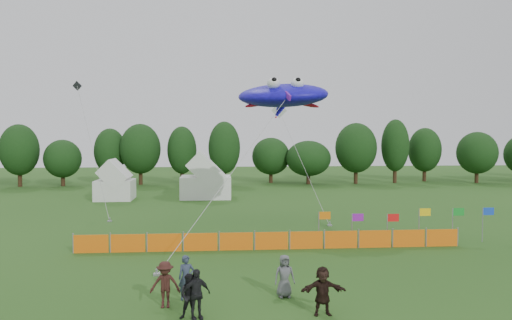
{
  "coord_description": "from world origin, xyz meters",
  "views": [
    {
      "loc": [
        -2.08,
        -19.67,
        6.55
      ],
      "look_at": [
        0.0,
        6.0,
        5.2
      ],
      "focal_mm": 35.0,
      "sensor_mm": 36.0,
      "label": 1
    }
  ],
  "objects": [
    {
      "name": "spectator_c",
      "position": [
        -4.0,
        -0.95,
        0.88
      ],
      "size": [
        1.17,
        0.7,
        1.76
      ],
      "primitive_type": "imported",
      "rotation": [
        0.0,
        0.0,
        -0.04
      ],
      "color": "#371A16",
      "rests_on": "ground"
    },
    {
      "name": "barrier_fence",
      "position": [
        1.05,
        8.12,
        0.5
      ],
      "size": [
        21.9,
        0.06,
        1.0
      ],
      "color": "orange",
      "rests_on": "ground"
    },
    {
      "name": "tent_left",
      "position": [
        -12.1,
        30.76,
        1.63
      ],
      "size": [
        3.66,
        3.66,
        3.23
      ],
      "color": "silver",
      "rests_on": "ground"
    },
    {
      "name": "tent_right",
      "position": [
        -3.11,
        31.34,
        1.84
      ],
      "size": [
        5.17,
        4.13,
        3.65
      ],
      "color": "white",
      "rests_on": "ground"
    },
    {
      "name": "spectator_d",
      "position": [
        -2.8,
        -2.23,
        0.9
      ],
      "size": [
        1.14,
        0.8,
        1.79
      ],
      "primitive_type": "imported",
      "rotation": [
        0.0,
        0.0,
        0.39
      ],
      "color": "black",
      "rests_on": "ground"
    },
    {
      "name": "spectator_f",
      "position": [
        1.76,
        -2.19,
        0.88
      ],
      "size": [
        1.64,
        0.53,
        1.77
      ],
      "primitive_type": "imported",
      "rotation": [
        0.0,
        0.0,
        -0.01
      ],
      "color": "black",
      "rests_on": "ground"
    },
    {
      "name": "small_kite_dark",
      "position": [
        -12.51,
        22.56,
        6.39
      ],
      "size": [
        4.84,
        7.99,
        11.24
      ],
      "color": "black",
      "rests_on": "ground"
    },
    {
      "name": "spectator_e",
      "position": [
        0.65,
        -0.1,
        0.85
      ],
      "size": [
        0.89,
        0.63,
        1.7
      ],
      "primitive_type": "imported",
      "rotation": [
        0.0,
        0.0,
        0.11
      ],
      "color": "#54555A",
      "rests_on": "ground"
    },
    {
      "name": "treeline",
      "position": [
        1.61,
        44.93,
        4.18
      ],
      "size": [
        104.57,
        8.78,
        8.36
      ],
      "color": "#382314",
      "rests_on": "ground"
    },
    {
      "name": "stingray_kite",
      "position": [
        2.75,
        16.31,
        9.27
      ],
      "size": [
        11.71,
        21.33,
        10.48
      ],
      "color": "#1C10E4",
      "rests_on": "ground"
    },
    {
      "name": "spectator_b",
      "position": [
        -3.0,
        -2.2,
        0.81
      ],
      "size": [
        0.81,
        0.65,
        1.61
      ],
      "primitive_type": "imported",
      "rotation": [
        0.0,
        0.0,
        -0.05
      ],
      "color": "black",
      "rests_on": "ground"
    },
    {
      "name": "small_kite_white",
      "position": [
        4.24,
        22.83,
        6.57
      ],
      "size": [
        3.18,
        10.68,
        9.38
      ],
      "color": "silver",
      "rests_on": "ground"
    },
    {
      "name": "flag_row",
      "position": [
        9.25,
        8.99,
        1.36
      ],
      "size": [
        10.73,
        0.52,
        2.13
      ],
      "color": "gray",
      "rests_on": "ground"
    },
    {
      "name": "spectator_a",
      "position": [
        -3.26,
        -0.1,
        0.88
      ],
      "size": [
        0.71,
        0.53,
        1.76
      ],
      "primitive_type": "imported",
      "rotation": [
        0.0,
        0.0,
        0.18
      ],
      "color": "#2D374C",
      "rests_on": "ground"
    },
    {
      "name": "ground",
      "position": [
        0.0,
        0.0,
        0.0
      ],
      "size": [
        160.0,
        160.0,
        0.0
      ],
      "primitive_type": "plane",
      "color": "#234C16",
      "rests_on": "ground"
    }
  ]
}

